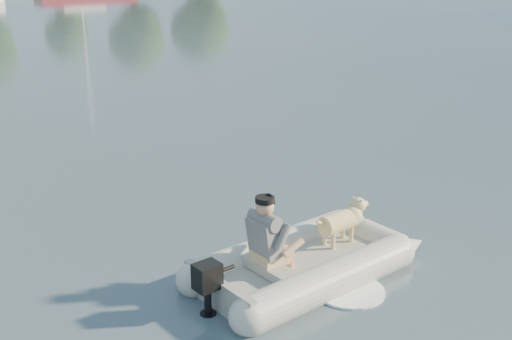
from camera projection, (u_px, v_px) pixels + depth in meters
water at (303, 279)px, 7.44m from camera, size 160.00×160.00×0.00m
dinghy at (308, 234)px, 7.42m from camera, size 4.52×3.55×1.20m
man at (266, 234)px, 7.04m from camera, size 0.70×0.63×0.92m
dog at (338, 225)px, 7.80m from camera, size 0.83×0.42×0.53m
outboard_motor at (208, 291)px, 6.66m from camera, size 0.39×0.31×0.67m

